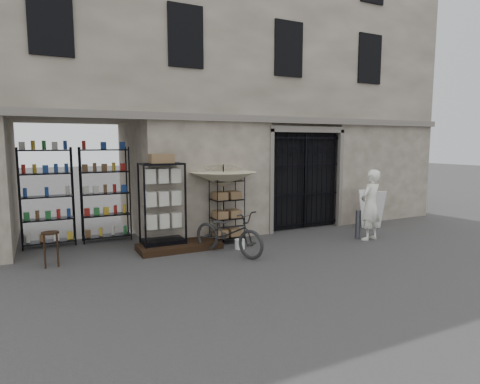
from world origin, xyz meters
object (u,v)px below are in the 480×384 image
market_umbrella (223,175)px  wooden_stool (51,248)px  wire_rack (227,211)px  bicycle (229,254)px  shopkeeper (369,240)px  easel_sign (372,209)px  display_cabinet (162,208)px  white_bucket (240,244)px  steel_bollard (358,224)px

market_umbrella → wooden_stool: 4.35m
wire_rack → bicycle: size_ratio=0.87×
shopkeeper → easel_sign: easel_sign is taller
wooden_stool → shopkeeper: size_ratio=0.39×
display_cabinet → easel_sign: (6.35, -0.49, -0.44)m
white_bucket → wooden_stool: size_ratio=0.33×
wire_rack → market_umbrella: size_ratio=0.71×
display_cabinet → steel_bollard: (5.09, -1.28, -0.64)m
steel_bollard → wooden_stool: bearing=172.5°
bicycle → wooden_stool: (-3.75, 0.84, 0.39)m
bicycle → display_cabinet: bearing=112.2°
market_umbrella → white_bucket: bearing=-83.8°
steel_bollard → shopkeeper: size_ratio=0.41×
market_umbrella → white_bucket: (0.09, -0.78, -1.65)m
display_cabinet → white_bucket: display_cabinet is taller
white_bucket → bicycle: bicycle is taller
wire_rack → bicycle: wire_rack is taller
white_bucket → shopkeeper: size_ratio=0.13×
wire_rack → steel_bollard: size_ratio=2.22×
market_umbrella → wooden_stool: market_umbrella is taller
wooden_stool → shopkeeper: 7.88m
wire_rack → bicycle: (-0.43, -1.03, -0.85)m
steel_bollard → bicycle: bearing=177.6°
bicycle → easel_sign: (5.09, 0.62, 0.60)m
wire_rack → easel_sign: 4.68m
display_cabinet → wooden_stool: 2.60m
shopkeeper → white_bucket: bearing=-25.3°
wire_rack → market_umbrella: market_umbrella is taller
wire_rack → white_bucket: (0.02, -0.72, -0.73)m
wire_rack → easel_sign: bearing=-11.9°
wire_rack → white_bucket: wire_rack is taller
market_umbrella → display_cabinet: bearing=179.2°
display_cabinet → white_bucket: size_ratio=8.65×
bicycle → shopkeeper: bicycle is taller
wooden_stool → easel_sign: easel_sign is taller
display_cabinet → steel_bollard: size_ratio=2.73×
steel_bollard → easel_sign: bearing=31.9°
white_bucket → easel_sign: size_ratio=0.21×
display_cabinet → market_umbrella: market_umbrella is taller
bicycle → wooden_stool: size_ratio=2.69×
market_umbrella → bicycle: (-0.36, -1.09, -1.77)m
shopkeeper → wooden_stool: bearing=-23.0°
bicycle → steel_bollard: size_ratio=2.54×
shopkeeper → easel_sign: (1.08, 1.03, 0.60)m
steel_bollard → shopkeeper: 0.50m
bicycle → market_umbrella: bearing=45.4°
market_umbrella → steel_bollard: bearing=-19.9°
shopkeeper → market_umbrella: bearing=-36.3°
wooden_stool → white_bucket: bearing=-7.1°
steel_bollard → shopkeeper: bearing=-52.9°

